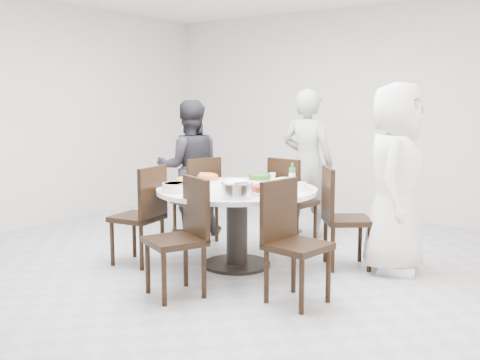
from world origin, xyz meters
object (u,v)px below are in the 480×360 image
Objects in this scene: dining_table at (237,227)px; chair_n at (294,200)px; chair_s at (175,238)px; chair_se at (298,243)px; diner_middle at (308,163)px; diner_left at (189,168)px; rice_bowl at (237,190)px; beverage_bottle at (292,174)px; diner_right at (396,178)px; chair_ne at (348,218)px; soup_bowl at (177,187)px; chair_sw at (137,215)px; chair_nw at (195,199)px.

dining_table is 1.09m from chair_n.
chair_s and chair_se have the same top height.
diner_left is (-1.17, -0.72, -0.06)m from diner_middle.
beverage_bottle is at bearing 89.33° from rice_bowl.
diner_right reaches higher than chair_se.
chair_se is at bearing -57.81° from beverage_bottle.
chair_ne is at bearing 59.76° from rice_bowl.
diner_middle is (-0.05, 1.48, 0.47)m from dining_table.
chair_n is 1.30m from diner_left.
soup_bowl is at bearing 79.20° from diner_middle.
diner_middle reaches higher than chair_s.
dining_table is 5.44× the size of rice_bowl.
diner_left is (-1.22, -0.33, 0.31)m from chair_n.
rice_bowl is (1.12, 0.07, 0.33)m from chair_sw.
chair_s is at bearing 81.94° from diner_left.
beverage_bottle is (0.23, 1.46, 0.38)m from chair_s.
chair_ne is 1.00× the size of chair_n.
chair_sw is at bearing -176.30° from rice_bowl.
chair_se is 0.75m from rice_bowl.
dining_table is 1.58× the size of chair_ne.
dining_table is 1.08m from chair_nw.
dining_table is at bearing 85.46° from chair_ne.
diner_right reaches higher than soup_bowl.
chair_nw is 2.25m from diner_right.
chair_ne is 0.68m from beverage_bottle.
soup_bowl is (0.51, -0.00, 0.31)m from chair_sw.
chair_s is at bearing 53.17° from chair_nw.
diner_middle reaches higher than dining_table.
chair_n is 1.38m from diner_right.
chair_ne is 0.55× the size of diner_right.
chair_sw is (0.11, -1.01, 0.00)m from chair_nw.
soup_bowl is (-0.61, -0.07, -0.02)m from rice_bowl.
diner_middle is 1.92m from rice_bowl.
diner_right is at bearing 48.90° from rice_bowl.
beverage_bottle reaches higher than chair_nw.
chair_n and chair_s have the same top height.
chair_nw is (-0.94, 0.52, 0.10)m from dining_table.
beverage_bottle is at bearing 124.66° from chair_n.
dining_table is 5.85× the size of soup_bowl.
chair_sw is 1.79m from chair_se.
diner_right reaches higher than rice_bowl.
diner_right is (2.21, 0.18, 0.39)m from chair_nw.
rice_bowl is 1.30× the size of beverage_bottle.
chair_s is at bearing 53.84° from chair_sw.
chair_nw is 0.56× the size of diner_middle.
chair_se is 2.55m from diner_left.
chair_nw is at bearing 178.88° from beverage_bottle.
chair_n is 1.78m from chair_sw.
chair_nw is 1.59m from rice_bowl.
dining_table is at bearing 88.93° from diner_middle.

